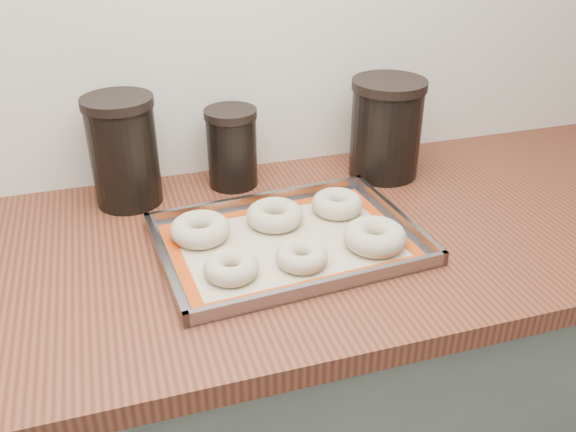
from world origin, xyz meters
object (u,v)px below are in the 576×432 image
object	(u,v)px
baking_tray	(288,241)
bagel_front_mid	(302,256)
bagel_back_mid	(275,215)
bagel_back_right	(337,204)
bagel_back_left	(200,229)
canister_left	(124,151)
bagel_front_right	(375,237)
bagel_front_left	(231,267)
canister_right	(386,128)
canister_mid	(232,147)

from	to	relation	value
baking_tray	bagel_front_mid	xyz separation A→B (m)	(0.00, -0.08, 0.01)
bagel_back_mid	bagel_back_right	size ratio (longest dim) A/B	1.08
bagel_back_left	baking_tray	bearing A→B (deg)	-22.67
canister_left	bagel_back_mid	bearing A→B (deg)	-35.93
baking_tray	bagel_front_right	size ratio (longest dim) A/B	4.33
bagel_front_left	bagel_back_left	bearing A→B (deg)	101.72
bagel_back_right	bagel_front_left	bearing A→B (deg)	-148.17
bagel_front_left	canister_right	size ratio (longest dim) A/B	0.43
baking_tray	bagel_front_right	bearing A→B (deg)	-22.15
bagel_front_right	baking_tray	bearing A→B (deg)	157.85
baking_tray	canister_left	size ratio (longest dim) A/B	2.18
bagel_front_right	bagel_back_right	xyz separation A→B (m)	(-0.02, 0.14, -0.00)
bagel_front_mid	canister_mid	bearing A→B (deg)	96.49
bagel_front_right	bagel_back_left	xyz separation A→B (m)	(-0.29, 0.12, -0.00)
bagel_back_left	canister_right	size ratio (longest dim) A/B	0.51
bagel_back_right	canister_right	xyz separation A→B (m)	(0.17, 0.15, 0.08)
bagel_front_mid	bagel_front_right	size ratio (longest dim) A/B	0.80
bagel_front_mid	bagel_back_mid	size ratio (longest dim) A/B	0.83
bagel_front_right	canister_right	distance (m)	0.33
bagel_front_mid	bagel_back_mid	distance (m)	0.15
canister_mid	bagel_front_mid	bearing A→B (deg)	-83.51
bagel_front_mid	canister_right	world-z (taller)	canister_right
bagel_front_left	bagel_back_mid	xyz separation A→B (m)	(0.12, 0.15, 0.00)
canister_left	canister_right	world-z (taller)	canister_left
canister_right	baking_tray	bearing A→B (deg)	-142.22
bagel_front_left	bagel_back_mid	bearing A→B (deg)	51.29
bagel_back_right	canister_mid	bearing A→B (deg)	130.46
bagel_back_right	canister_left	bearing A→B (deg)	155.21
bagel_back_left	bagel_back_right	size ratio (longest dim) A/B	1.09
baking_tray	bagel_front_left	distance (m)	0.14
bagel_front_left	canister_right	distance (m)	0.52
bagel_back_left	canister_right	world-z (taller)	canister_right
baking_tray	canister_right	bearing A→B (deg)	37.78
canister_left	bagel_back_right	bearing A→B (deg)	-24.79
bagel_front_left	canister_mid	xyz separation A→B (m)	(0.08, 0.35, 0.06)
bagel_back_left	bagel_front_mid	bearing A→B (deg)	-42.45
bagel_back_mid	bagel_front_right	bearing A→B (deg)	-41.98
bagel_front_mid	bagel_back_left	size ratio (longest dim) A/B	0.82
bagel_front_mid	bagel_back_right	distance (m)	0.20
bagel_front_mid	bagel_back_left	distance (m)	0.20
bagel_back_left	canister_mid	xyz separation A→B (m)	(0.11, 0.21, 0.06)
bagel_front_left	canister_mid	size ratio (longest dim) A/B	0.55
bagel_front_mid	canister_mid	size ratio (longest dim) A/B	0.53
bagel_back_right	baking_tray	bearing A→B (deg)	-147.33
bagel_back_mid	canister_right	distance (m)	0.35
baking_tray	canister_right	xyz separation A→B (m)	(0.29, 0.23, 0.10)
bagel_front_left	canister_mid	bearing A→B (deg)	76.66
baking_tray	bagel_back_mid	size ratio (longest dim) A/B	4.48
bagel_back_left	canister_left	xyz separation A→B (m)	(-0.11, 0.20, 0.09)
bagel_front_mid	canister_mid	xyz separation A→B (m)	(-0.04, 0.35, 0.06)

